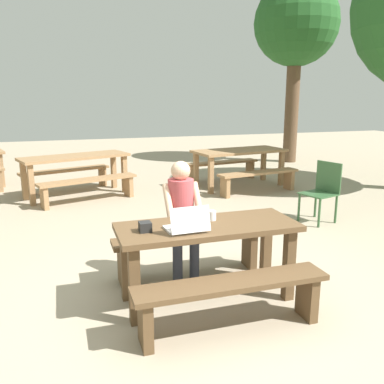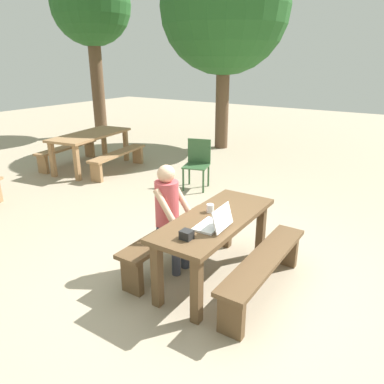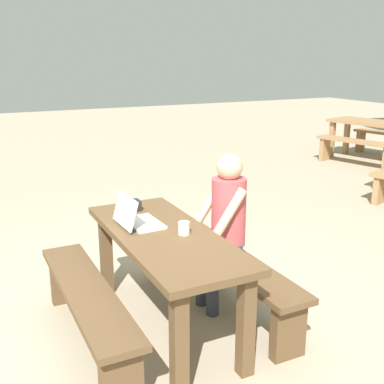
{
  "view_description": "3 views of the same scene",
  "coord_description": "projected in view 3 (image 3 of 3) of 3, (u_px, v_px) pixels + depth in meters",
  "views": [
    {
      "loc": [
        -1.23,
        -3.36,
        1.88
      ],
      "look_at": [
        -0.07,
        0.25,
        0.99
      ],
      "focal_mm": 38.69,
      "sensor_mm": 36.0,
      "label": 1
    },
    {
      "loc": [
        -3.08,
        -1.72,
        2.3
      ],
      "look_at": [
        -0.07,
        0.25,
        0.99
      ],
      "focal_mm": 34.29,
      "sensor_mm": 36.0,
      "label": 2
    },
    {
      "loc": [
        2.91,
        -1.23,
        1.94
      ],
      "look_at": [
        -0.07,
        0.25,
        0.99
      ],
      "focal_mm": 44.92,
      "sensor_mm": 36.0,
      "label": 3
    }
  ],
  "objects": [
    {
      "name": "bench_near",
      "position": [
        87.0,
        303.0,
        3.23
      ],
      "size": [
        1.61,
        0.3,
        0.44
      ],
      "color": "brown",
      "rests_on": "ground"
    },
    {
      "name": "laptop",
      "position": [
        136.0,
        218.0,
        3.49
      ],
      "size": [
        0.36,
        0.3,
        0.23
      ],
      "rotation": [
        0.0,
        0.0,
        3.18
      ],
      "color": "white",
      "rests_on": "picnic_table_front"
    },
    {
      "name": "picnic_table_front",
      "position": [
        165.0,
        251.0,
        3.4
      ],
      "size": [
        1.64,
        0.65,
        0.74
      ],
      "color": "brown",
      "rests_on": "ground"
    },
    {
      "name": "bench_far",
      "position": [
        233.0,
        271.0,
        3.72
      ],
      "size": [
        1.61,
        0.3,
        0.44
      ],
      "color": "brown",
      "rests_on": "ground"
    },
    {
      "name": "small_pouch",
      "position": [
        133.0,
        205.0,
        3.84
      ],
      "size": [
        0.1,
        0.11,
        0.08
      ],
      "color": "black",
      "rests_on": "picnic_table_front"
    },
    {
      "name": "coffee_mug",
      "position": [
        184.0,
        228.0,
        3.33
      ],
      "size": [
        0.08,
        0.08,
        0.09
      ],
      "color": "white",
      "rests_on": "picnic_table_front"
    },
    {
      "name": "bench_mid_south",
      "position": [
        366.0,
        148.0,
        8.48
      ],
      "size": [
        1.88,
        0.78,
        0.48
      ],
      "rotation": [
        0.0,
        0.0,
        0.27
      ],
      "color": "#9E754C",
      "rests_on": "ground"
    },
    {
      "name": "ground_plane",
      "position": [
        166.0,
        326.0,
        3.56
      ],
      "size": [
        30.0,
        30.0,
        0.0
      ],
      "primitive_type": "plane",
      "color": "tan"
    },
    {
      "name": "person_seated",
      "position": [
        224.0,
        222.0,
        3.67
      ],
      "size": [
        0.37,
        0.39,
        1.23
      ],
      "color": "#333847",
      "rests_on": "ground"
    }
  ]
}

